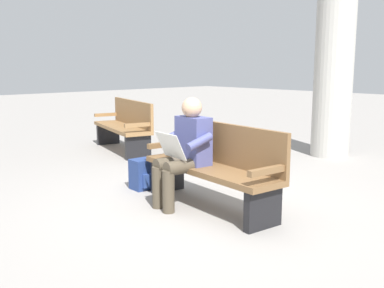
{
  "coord_description": "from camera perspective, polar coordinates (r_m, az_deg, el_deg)",
  "views": [
    {
      "loc": [
        -3.27,
        3.33,
        1.52
      ],
      "look_at": [
        0.11,
        0.15,
        0.7
      ],
      "focal_mm": 41.97,
      "sensor_mm": 36.0,
      "label": 1
    }
  ],
  "objects": [
    {
      "name": "bench_far",
      "position": [
        8.09,
        -8.49,
        2.37
      ],
      "size": [
        1.86,
        0.94,
        0.9
      ],
      "rotation": [
        0.0,
        0.0,
        -0.27
      ],
      "color": "olive",
      "rests_on": "ground"
    },
    {
      "name": "backpack",
      "position": [
        5.62,
        -5.89,
        -3.79
      ],
      "size": [
        0.29,
        0.37,
        0.37
      ],
      "rotation": [
        0.0,
        0.0,
        1.5
      ],
      "color": "navy",
      "rests_on": "ground"
    },
    {
      "name": "person_seated",
      "position": [
        4.83,
        -0.89,
        -0.63
      ],
      "size": [
        0.6,
        0.6,
        1.18
      ],
      "rotation": [
        0.0,
        0.0,
        -0.11
      ],
      "color": "#474C84",
      "rests_on": "ground"
    },
    {
      "name": "support_pillar",
      "position": [
        7.84,
        17.67,
        10.95
      ],
      "size": [
        0.63,
        0.63,
        3.42
      ],
      "primitive_type": "cylinder",
      "color": "#B2AFA8",
      "rests_on": "ground"
    },
    {
      "name": "bench_near",
      "position": [
        4.83,
        2.88,
        -2.68
      ],
      "size": [
        1.84,
        0.67,
        0.9
      ],
      "rotation": [
        0.0,
        0.0,
        -0.11
      ],
      "color": "brown",
      "rests_on": "ground"
    },
    {
      "name": "ground_plane",
      "position": [
        4.91,
        2.19,
        -8.02
      ],
      "size": [
        40.0,
        40.0,
        0.0
      ],
      "primitive_type": "plane",
      "color": "gray"
    }
  ]
}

